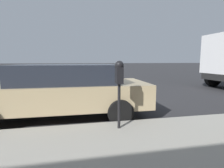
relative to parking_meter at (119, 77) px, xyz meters
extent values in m
plane|color=#2B2B2D|center=(2.61, 0.48, -1.24)|extent=(220.00, 220.00, 0.00)
cylinder|color=black|center=(0.00, 0.00, -0.61)|extent=(0.06, 0.06, 0.96)
cube|color=black|center=(0.00, 0.00, 0.04)|extent=(0.20, 0.14, 0.34)
sphere|color=black|center=(0.00, 0.00, 0.25)|extent=(0.19, 0.19, 0.19)
cube|color=#19389E|center=(0.11, 0.00, 0.00)|extent=(0.01, 0.11, 0.12)
cube|color=black|center=(0.11, 0.00, 0.12)|extent=(0.01, 0.10, 0.08)
cube|color=tan|center=(1.52, 1.31, -0.60)|extent=(1.96, 4.87, 0.64)
cube|color=#232833|center=(1.51, 1.12, -0.02)|extent=(1.70, 2.73, 0.51)
cylinder|color=black|center=(2.48, 2.80, -0.92)|extent=(0.23, 0.64, 0.64)
cylinder|color=black|center=(0.55, -0.17, -0.92)|extent=(0.23, 0.64, 0.64)
cylinder|color=black|center=(2.44, -0.20, -0.92)|extent=(0.23, 0.64, 0.64)
cylinder|color=black|center=(5.79, -7.43, -0.72)|extent=(0.33, 1.05, 1.04)
camera|label=1|loc=(-3.46, 0.86, 0.34)|focal=28.00mm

